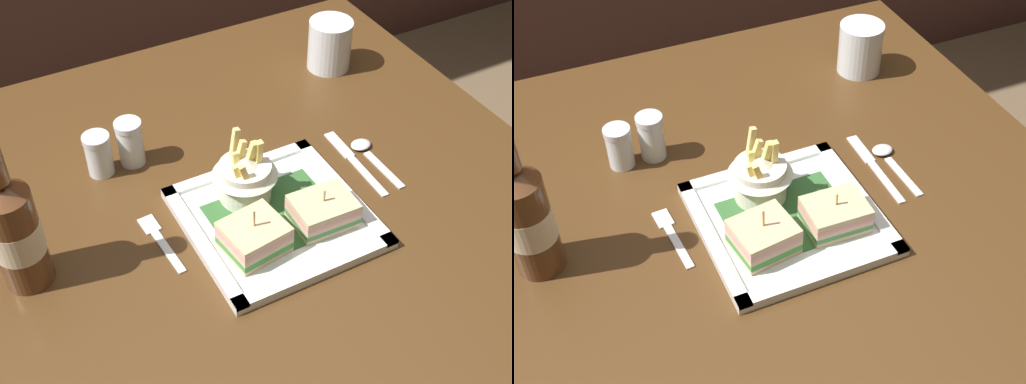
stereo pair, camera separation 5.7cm
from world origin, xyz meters
The scene contains 12 objects.
dining_table centered at (0.00, 0.00, 0.59)m, with size 1.00×0.95×0.75m.
square_plate centered at (0.03, -0.06, 0.76)m, with size 0.26×0.26×0.02m.
sandwich_half_left centered at (-0.03, -0.10, 0.79)m, with size 0.09×0.08×0.07m.
sandwich_half_right centered at (0.09, -0.10, 0.79)m, with size 0.09×0.07×0.06m.
fries_cup centered at (0.01, -0.01, 0.81)m, with size 0.10×0.10×0.11m.
beer_bottle centered at (-0.32, 0.00, 0.85)m, with size 0.07×0.07×0.26m.
water_glass centered at (0.32, 0.25, 0.80)m, with size 0.08×0.08×0.10m.
fork centered at (-0.14, -0.02, 0.76)m, with size 0.03×0.13×0.00m.
knife centered at (0.21, 0.00, 0.76)m, with size 0.02×0.17×0.00m.
spoon centered at (0.24, 0.00, 0.76)m, with size 0.03×0.13×0.01m.
salt_shaker centered at (-0.16, 0.16, 0.79)m, with size 0.04×0.04×0.07m.
pepper_shaker centered at (-0.11, 0.16, 0.79)m, with size 0.04×0.04×0.08m.
Camera 1 is at (-0.33, -0.68, 1.49)m, focal length 48.42 mm.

